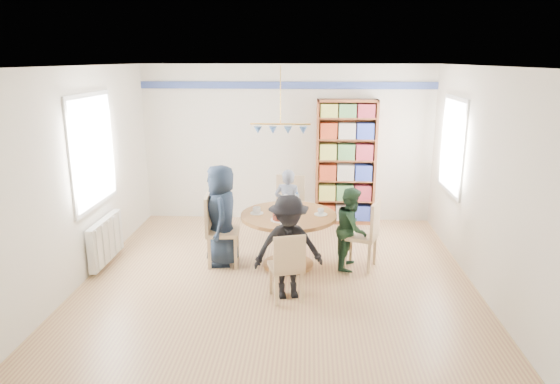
# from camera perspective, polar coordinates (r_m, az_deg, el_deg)

# --- Properties ---
(ground) EXTENTS (5.00, 5.00, 0.00)m
(ground) POSITION_cam_1_polar(r_m,az_deg,el_deg) (6.68, -0.20, -9.64)
(ground) COLOR tan
(room_shell) EXTENTS (5.00, 5.00, 5.00)m
(room_shell) POSITION_cam_1_polar(r_m,az_deg,el_deg) (7.04, -1.90, 5.73)
(room_shell) COLOR white
(room_shell) RESTS_ON ground
(radiator) EXTENTS (0.12, 1.00, 0.60)m
(radiator) POSITION_cam_1_polar(r_m,az_deg,el_deg) (7.36, -19.27, -5.19)
(radiator) COLOR silver
(radiator) RESTS_ON ground
(dining_table) EXTENTS (1.30, 1.30, 0.75)m
(dining_table) POSITION_cam_1_polar(r_m,az_deg,el_deg) (6.81, 0.99, -4.08)
(dining_table) COLOR brown
(dining_table) RESTS_ON ground
(chair_left) EXTENTS (0.47, 0.47, 1.00)m
(chair_left) POSITION_cam_1_polar(r_m,az_deg,el_deg) (6.92, -7.23, -3.96)
(chair_left) COLOR tan
(chair_left) RESTS_ON ground
(chair_right) EXTENTS (0.54, 0.54, 0.95)m
(chair_right) POSITION_cam_1_polar(r_m,az_deg,el_deg) (6.85, 9.87, -4.49)
(chair_right) COLOR tan
(chair_right) RESTS_ON ground
(chair_far) EXTENTS (0.51, 0.51, 1.02)m
(chair_far) POSITION_cam_1_polar(r_m,az_deg,el_deg) (7.80, 1.06, -1.54)
(chair_far) COLOR tan
(chair_far) RESTS_ON ground
(chair_near) EXTENTS (0.47, 0.47, 0.85)m
(chair_near) POSITION_cam_1_polar(r_m,az_deg,el_deg) (5.87, 0.86, -8.24)
(chair_near) COLOR tan
(chair_near) RESTS_ON ground
(person_left) EXTENTS (0.57, 0.76, 1.41)m
(person_left) POSITION_cam_1_polar(r_m,az_deg,el_deg) (6.90, -6.71, -2.65)
(person_left) COLOR #172132
(person_left) RESTS_ON ground
(person_right) EXTENTS (0.53, 0.62, 1.13)m
(person_right) POSITION_cam_1_polar(r_m,az_deg,el_deg) (6.83, 8.19, -4.11)
(person_right) COLOR #18311E
(person_right) RESTS_ON ground
(person_far) EXTENTS (0.47, 0.36, 1.17)m
(person_far) POSITION_cam_1_polar(r_m,az_deg,el_deg) (7.68, 0.91, -1.63)
(person_far) COLOR gray
(person_far) RESTS_ON ground
(person_near) EXTENTS (0.90, 0.63, 1.27)m
(person_near) POSITION_cam_1_polar(r_m,az_deg,el_deg) (5.91, 0.97, -6.35)
(person_near) COLOR black
(person_near) RESTS_ON ground
(bookshelf) EXTENTS (1.02, 0.30, 2.13)m
(bookshelf) POSITION_cam_1_polar(r_m,az_deg,el_deg) (8.60, 7.50, 3.24)
(bookshelf) COLOR brown
(bookshelf) RESTS_ON ground
(tableware) EXTENTS (1.05, 1.05, 0.28)m
(tableware) POSITION_cam_1_polar(r_m,az_deg,el_deg) (6.76, 0.81, -1.98)
(tableware) COLOR white
(tableware) RESTS_ON dining_table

